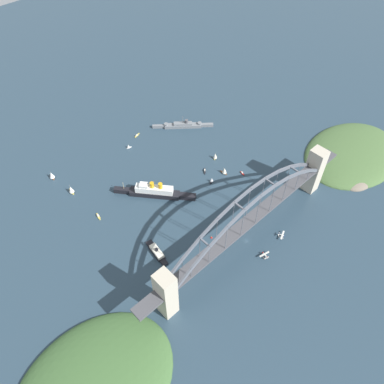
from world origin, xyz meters
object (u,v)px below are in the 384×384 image
object	(u,v)px
harbor_arch_bridge	(250,221)
small_boat_4	(215,156)
seaplane_taxiing_near_bridge	(282,235)
small_boat_0	(205,171)
naval_cruiser	(183,125)
small_boat_7	(224,171)
small_boat_6	(212,180)
seaplane_second_in_formation	(265,255)
small_boat_2	(52,175)
small_boat_5	(98,216)
harbor_ferry_steamer	(157,252)
small_boat_8	(137,135)
channel_marker_buoy	(211,237)
small_boat_1	(242,173)
small_boat_9	(128,146)
small_boat_3	(71,189)
ocean_liner	(155,192)

from	to	relation	value
harbor_arch_bridge	small_boat_4	distance (m)	124.75
seaplane_taxiing_near_bridge	small_boat_0	distance (m)	118.69
naval_cruiser	small_boat_7	bearing A→B (deg)	-103.54
small_boat_6	seaplane_second_in_formation	bearing A→B (deg)	-107.50
small_boat_2	small_boat_6	bearing A→B (deg)	-45.22
seaplane_second_in_formation	small_boat_5	bearing A→B (deg)	120.58
harbor_ferry_steamer	seaplane_taxiing_near_bridge	xyz separation A→B (m)	(103.57, -70.70, -0.36)
small_boat_7	small_boat_8	world-z (taller)	small_boat_7
seaplane_taxiing_near_bridge	small_boat_8	distance (m)	223.77
channel_marker_buoy	harbor_arch_bridge	bearing A→B (deg)	-48.92
small_boat_1	small_boat_9	xyz separation A→B (m)	(-69.30, 125.59, 2.08)
harbor_ferry_steamer	small_boat_3	world-z (taller)	small_boat_3
small_boat_2	seaplane_taxiing_near_bridge	bearing A→B (deg)	-61.36
seaplane_taxiing_near_bridge	small_boat_8	world-z (taller)	seaplane_taxiing_near_bridge
seaplane_taxiing_near_bridge	small_boat_4	world-z (taller)	small_boat_4
seaplane_second_in_formation	channel_marker_buoy	xyz separation A→B (m)	(-21.67, 50.45, -0.99)
small_boat_4	small_boat_9	world-z (taller)	small_boat_4
small_boat_2	harbor_arch_bridge	bearing A→B (deg)	-65.24
small_boat_1	small_boat_6	xyz separation A→B (m)	(-35.27, 14.99, 2.32)
harbor_arch_bridge	small_boat_7	world-z (taller)	harbor_arch_bridge
harbor_ferry_steamer	ocean_liner	bearing A→B (deg)	51.69
small_boat_7	small_boat_8	bearing A→B (deg)	104.79
harbor_arch_bridge	seaplane_second_in_formation	distance (m)	37.99
small_boat_4	seaplane_taxiing_near_bridge	bearing A→B (deg)	-104.72
small_boat_3	small_boat_2	bearing A→B (deg)	97.17
small_boat_3	seaplane_taxiing_near_bridge	bearing A→B (deg)	-58.18
naval_cruiser	seaplane_taxiing_near_bridge	world-z (taller)	naval_cruiser
naval_cruiser	small_boat_9	bearing A→B (deg)	168.41
small_boat_3	channel_marker_buoy	world-z (taller)	small_boat_3
small_boat_5	small_boat_8	bearing A→B (deg)	34.72
small_boat_3	small_boat_6	bearing A→B (deg)	-37.36
seaplane_taxiing_near_bridge	small_boat_2	world-z (taller)	small_boat_2
small_boat_1	small_boat_3	distance (m)	193.47
channel_marker_buoy	small_boat_3	bearing A→B (deg)	115.02
ocean_liner	small_boat_4	xyz separation A→B (m)	(90.04, -4.05, -1.82)
small_boat_1	small_boat_3	xyz separation A→B (m)	(-159.32, 109.69, 4.19)
small_boat_3	small_boat_5	xyz separation A→B (m)	(2.07, -48.53, -4.18)
small_boat_6	small_boat_9	size ratio (longest dim) A/B	1.06
harbor_arch_bridge	small_boat_2	distance (m)	232.59
small_boat_4	small_boat_8	size ratio (longest dim) A/B	0.95
small_boat_8	small_boat_4	bearing A→B (deg)	-66.57
naval_cruiser	small_boat_0	size ratio (longest dim) A/B	8.33
small_boat_0	small_boat_2	world-z (taller)	small_boat_2
naval_cruiser	channel_marker_buoy	bearing A→B (deg)	-123.35
ocean_liner	seaplane_taxiing_near_bridge	distance (m)	141.63
seaplane_second_in_formation	channel_marker_buoy	world-z (taller)	seaplane_second_in_formation
small_boat_8	ocean_liner	bearing A→B (deg)	-116.83
small_boat_1	naval_cruiser	bearing A→B (deg)	85.81
small_boat_1	small_boat_8	xyz separation A→B (m)	(-47.28, 137.36, -0.08)
small_boat_3	channel_marker_buoy	distance (m)	164.19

